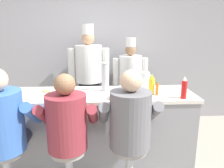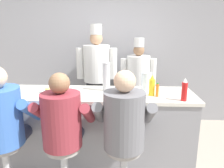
{
  "view_description": "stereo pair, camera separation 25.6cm",
  "coord_description": "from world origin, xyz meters",
  "px_view_note": "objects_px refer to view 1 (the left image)",
  "views": [
    {
      "loc": [
        0.1,
        -2.18,
        1.77
      ],
      "look_at": [
        0.23,
        0.3,
        1.14
      ],
      "focal_mm": 35.0,
      "sensor_mm": 36.0,
      "label": 1
    },
    {
      "loc": [
        0.35,
        -2.18,
        1.77
      ],
      "look_at": [
        0.23,
        0.3,
        1.14
      ],
      "focal_mm": 35.0,
      "sensor_mm": 36.0,
      "label": 2
    }
  ],
  "objects_px": {
    "ketchup_bottle_red": "(184,88)",
    "cook_in_whites_near": "(89,73)",
    "water_pitcher_clear": "(144,81)",
    "coffee_mug_tan": "(57,95)",
    "cereal_bowl": "(114,97)",
    "cup_stack_steel": "(105,77)",
    "breakfast_plate": "(47,92)",
    "diner_seated_grey": "(130,123)",
    "coffee_mug_white": "(12,94)",
    "cook_in_whites_far": "(130,79)",
    "diner_seated_maroon": "(68,126)",
    "hot_sauce_bottle_orange": "(157,89)",
    "mustard_bottle_yellow": "(152,85)",
    "diner_seated_blue": "(3,125)"
  },
  "relations": [
    {
      "from": "ketchup_bottle_red",
      "to": "cook_in_whites_near",
      "type": "distance_m",
      "value": 1.92
    },
    {
      "from": "water_pitcher_clear",
      "to": "coffee_mug_tan",
      "type": "relative_size",
      "value": 1.72
    },
    {
      "from": "cereal_bowl",
      "to": "cup_stack_steel",
      "type": "distance_m",
      "value": 0.36
    },
    {
      "from": "breakfast_plate",
      "to": "coffee_mug_tan",
      "type": "distance_m",
      "value": 0.26
    },
    {
      "from": "coffee_mug_tan",
      "to": "diner_seated_grey",
      "type": "relative_size",
      "value": 0.09
    },
    {
      "from": "coffee_mug_white",
      "to": "cook_in_whites_far",
      "type": "bearing_deg",
      "value": 43.56
    },
    {
      "from": "diner_seated_grey",
      "to": "cook_in_whites_near",
      "type": "height_order",
      "value": "cook_in_whites_near"
    },
    {
      "from": "ketchup_bottle_red",
      "to": "diner_seated_maroon",
      "type": "xyz_separation_m",
      "value": [
        -1.24,
        -0.32,
        -0.27
      ]
    },
    {
      "from": "hot_sauce_bottle_orange",
      "to": "cook_in_whites_near",
      "type": "xyz_separation_m",
      "value": [
        -0.86,
        1.42,
        -0.08
      ]
    },
    {
      "from": "cereal_bowl",
      "to": "cup_stack_steel",
      "type": "relative_size",
      "value": 0.39
    },
    {
      "from": "mustard_bottle_yellow",
      "to": "cook_in_whites_far",
      "type": "distance_m",
      "value": 1.43
    },
    {
      "from": "hot_sauce_bottle_orange",
      "to": "cook_in_whites_near",
      "type": "distance_m",
      "value": 1.66
    },
    {
      "from": "water_pitcher_clear",
      "to": "coffee_mug_white",
      "type": "height_order",
      "value": "water_pitcher_clear"
    },
    {
      "from": "diner_seated_maroon",
      "to": "diner_seated_grey",
      "type": "distance_m",
      "value": 0.6
    },
    {
      "from": "ketchup_bottle_red",
      "to": "cook_in_whites_far",
      "type": "bearing_deg",
      "value": 103.48
    },
    {
      "from": "water_pitcher_clear",
      "to": "breakfast_plate",
      "type": "xyz_separation_m",
      "value": [
        -1.21,
        -0.11,
        -0.1
      ]
    },
    {
      "from": "breakfast_plate",
      "to": "coffee_mug_tan",
      "type": "relative_size",
      "value": 1.77
    },
    {
      "from": "ketchup_bottle_red",
      "to": "diner_seated_blue",
      "type": "height_order",
      "value": "diner_seated_blue"
    },
    {
      "from": "diner_seated_blue",
      "to": "diner_seated_maroon",
      "type": "xyz_separation_m",
      "value": [
        0.6,
        -0.0,
        -0.03
      ]
    },
    {
      "from": "cook_in_whites_far",
      "to": "coffee_mug_white",
      "type": "bearing_deg",
      "value": -136.44
    },
    {
      "from": "cook_in_whites_near",
      "to": "hot_sauce_bottle_orange",
      "type": "bearing_deg",
      "value": -58.87
    },
    {
      "from": "hot_sauce_bottle_orange",
      "to": "ketchup_bottle_red",
      "type": "bearing_deg",
      "value": -27.1
    },
    {
      "from": "coffee_mug_white",
      "to": "diner_seated_grey",
      "type": "height_order",
      "value": "diner_seated_grey"
    },
    {
      "from": "cup_stack_steel",
      "to": "breakfast_plate",
      "type": "bearing_deg",
      "value": -174.96
    },
    {
      "from": "mustard_bottle_yellow",
      "to": "coffee_mug_white",
      "type": "distance_m",
      "value": 1.6
    },
    {
      "from": "diner_seated_grey",
      "to": "mustard_bottle_yellow",
      "type": "bearing_deg",
      "value": 57.19
    },
    {
      "from": "water_pitcher_clear",
      "to": "cook_in_whites_near",
      "type": "distance_m",
      "value": 1.39
    },
    {
      "from": "coffee_mug_white",
      "to": "ketchup_bottle_red",
      "type": "bearing_deg",
      "value": -3.78
    },
    {
      "from": "diner_seated_maroon",
      "to": "cook_in_whites_far",
      "type": "bearing_deg",
      "value": 65.73
    },
    {
      "from": "hot_sauce_bottle_orange",
      "to": "coffee_mug_white",
      "type": "relative_size",
      "value": 1.11
    },
    {
      "from": "cook_in_whites_near",
      "to": "coffee_mug_white",
      "type": "bearing_deg",
      "value": -118.95
    },
    {
      "from": "coffee_mug_white",
      "to": "diner_seated_grey",
      "type": "distance_m",
      "value": 1.36
    },
    {
      "from": "diner_seated_maroon",
      "to": "cook_in_whites_far",
      "type": "relative_size",
      "value": 0.86
    },
    {
      "from": "coffee_mug_tan",
      "to": "diner_seated_grey",
      "type": "distance_m",
      "value": 0.88
    },
    {
      "from": "water_pitcher_clear",
      "to": "diner_seated_maroon",
      "type": "relative_size",
      "value": 0.16
    },
    {
      "from": "breakfast_plate",
      "to": "cook_in_whites_near",
      "type": "bearing_deg",
      "value": 70.79
    },
    {
      "from": "hot_sauce_bottle_orange",
      "to": "diner_seated_maroon",
      "type": "height_order",
      "value": "diner_seated_maroon"
    },
    {
      "from": "breakfast_plate",
      "to": "diner_seated_blue",
      "type": "xyz_separation_m",
      "value": [
        -0.27,
        -0.6,
        -0.14
      ]
    },
    {
      "from": "mustard_bottle_yellow",
      "to": "diner_seated_grey",
      "type": "height_order",
      "value": "diner_seated_grey"
    },
    {
      "from": "cook_in_whites_near",
      "to": "coffee_mug_tan",
      "type": "bearing_deg",
      "value": -100.77
    },
    {
      "from": "cereal_bowl",
      "to": "diner_seated_blue",
      "type": "height_order",
      "value": "diner_seated_blue"
    },
    {
      "from": "hot_sauce_bottle_orange",
      "to": "coffee_mug_white",
      "type": "height_order",
      "value": "hot_sauce_bottle_orange"
    },
    {
      "from": "ketchup_bottle_red",
      "to": "water_pitcher_clear",
      "type": "bearing_deg",
      "value": 132.39
    },
    {
      "from": "diner_seated_maroon",
      "to": "cook_in_whites_near",
      "type": "height_order",
      "value": "cook_in_whites_near"
    },
    {
      "from": "coffee_mug_white",
      "to": "diner_seated_blue",
      "type": "height_order",
      "value": "diner_seated_blue"
    },
    {
      "from": "ketchup_bottle_red",
      "to": "coffee_mug_white",
      "type": "xyz_separation_m",
      "value": [
        -1.92,
        0.13,
        -0.07
      ]
    },
    {
      "from": "ketchup_bottle_red",
      "to": "mustard_bottle_yellow",
      "type": "height_order",
      "value": "ketchup_bottle_red"
    },
    {
      "from": "cook_in_whites_far",
      "to": "cook_in_whites_near",
      "type": "bearing_deg",
      "value": -177.82
    },
    {
      "from": "hot_sauce_bottle_orange",
      "to": "water_pitcher_clear",
      "type": "distance_m",
      "value": 0.28
    },
    {
      "from": "diner_seated_blue",
      "to": "hot_sauce_bottle_orange",
      "type": "bearing_deg",
      "value": 16.05
    }
  ]
}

